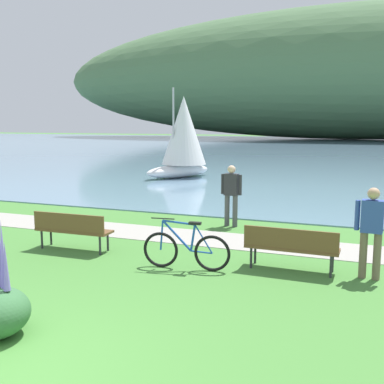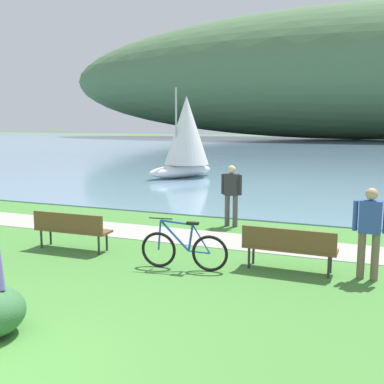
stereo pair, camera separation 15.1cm
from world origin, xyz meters
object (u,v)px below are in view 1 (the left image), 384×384
at_px(park_bench_further_along, 72,228).
at_px(person_at_shoreline, 231,192).
at_px(bicycle_leaning_near_bench, 186,250).
at_px(person_on_the_grass, 372,227).
at_px(sailboat_nearest_to_shore, 183,136).
at_px(park_bench_near_camera, 291,245).

height_order(park_bench_further_along, person_at_shoreline, person_at_shoreline).
height_order(bicycle_leaning_near_bench, person_on_the_grass, person_on_the_grass).
bearing_deg(bicycle_leaning_near_bench, person_at_shoreline, 93.05).
bearing_deg(person_at_shoreline, sailboat_nearest_to_shore, 118.61).
distance_m(park_bench_further_along, sailboat_nearest_to_shore, 13.98).
bearing_deg(person_at_shoreline, person_on_the_grass, -42.24).
bearing_deg(park_bench_near_camera, park_bench_further_along, -176.81).
relative_size(park_bench_near_camera, sailboat_nearest_to_shore, 0.40).
xyz_separation_m(bicycle_leaning_near_bench, sailboat_nearest_to_shore, (-5.65, 13.94, 1.79)).
distance_m(bicycle_leaning_near_bench, person_on_the_grass, 3.51).
bearing_deg(sailboat_nearest_to_shore, person_on_the_grass, -55.69).
xyz_separation_m(park_bench_near_camera, sailboat_nearest_to_shore, (-7.61, 13.34, 1.67)).
bearing_deg(park_bench_near_camera, sailboat_nearest_to_shore, 119.69).
relative_size(park_bench_near_camera, person_at_shoreline, 1.06).
bearing_deg(person_on_the_grass, person_at_shoreline, 137.76).
height_order(bicycle_leaning_near_bench, person_at_shoreline, person_at_shoreline).
bearing_deg(sailboat_nearest_to_shore, bicycle_leaning_near_bench, -67.93).
height_order(park_bench_further_along, person_on_the_grass, person_on_the_grass).
relative_size(person_at_shoreline, person_on_the_grass, 1.00).
relative_size(bicycle_leaning_near_bench, person_on_the_grass, 1.03).
xyz_separation_m(park_bench_near_camera, park_bench_further_along, (-4.85, -0.27, 0.00)).
bearing_deg(sailboat_nearest_to_shore, person_at_shoreline, -61.39).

